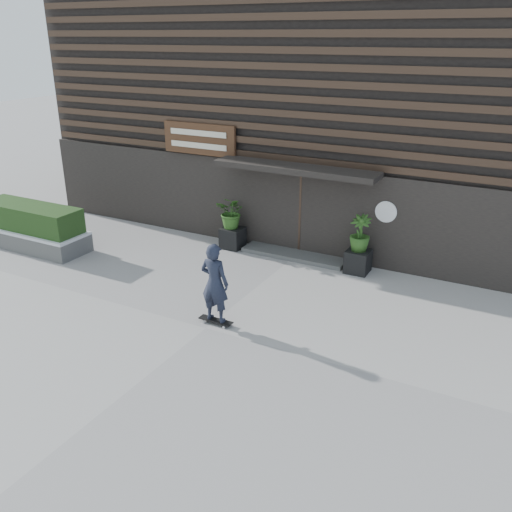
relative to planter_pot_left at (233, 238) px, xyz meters
The scene contains 11 objects.
ground 4.80m from the planter_pot_left, 66.64° to the right, with size 80.00×80.00×0.00m, color #9F9C97.
entrance_step 1.93m from the planter_pot_left, ahead, with size 3.00×0.80×0.12m, color #474745.
planter_pot_left is the anchor object (origin of this frame).
bamboo_left 0.78m from the planter_pot_left, ahead, with size 0.86×0.75×0.96m, color #2D591E.
planter_pot_right 3.80m from the planter_pot_left, ahead, with size 0.60×0.60×0.60m, color black.
bamboo_right 3.88m from the planter_pot_left, ahead, with size 0.54×0.54×0.96m, color #2D591E.
raised_bed 5.85m from the planter_pot_left, 152.46° to the right, with size 3.50×1.20×0.50m, color #4A4A47.
snow_layer 5.85m from the planter_pot_left, 152.46° to the right, with size 3.50×1.20×0.08m, color silver.
hedge 5.88m from the planter_pot_left, 152.46° to the right, with size 3.30×1.00×0.70m, color #1C3814.
building 6.94m from the planter_pot_left, 71.14° to the left, with size 18.00×11.00×8.00m.
skateboarder 4.63m from the planter_pot_left, 64.32° to the right, with size 0.78×0.43×1.85m.
Camera 1 is at (5.75, -8.52, 5.82)m, focal length 38.39 mm.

